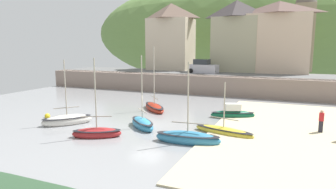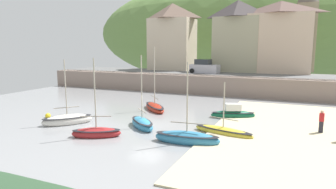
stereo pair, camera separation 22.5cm
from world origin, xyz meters
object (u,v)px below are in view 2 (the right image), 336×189
(waterfront_building_centre, at_px, (237,36))
(church_with_spire, at_px, (307,18))
(sailboat_far_left, at_px, (223,131))
(mooring_buoy, at_px, (48,116))
(parked_car_near_slipway, at_px, (204,67))
(rowboat_small_beached, at_px, (233,114))
(sailboat_blue_trim, at_px, (187,138))
(dinghy_open_wooden, at_px, (155,107))
(waterfront_building_left, at_px, (172,36))
(waterfront_building_right, at_px, (279,37))
(motorboat_with_cabin, at_px, (142,123))
(sailboat_nearest_shore, at_px, (96,132))
(sailboat_white_hull, at_px, (67,120))
(person_near_water, at_px, (321,120))

(waterfront_building_centre, xyz_separation_m, church_with_spire, (9.37, 4.00, 2.52))
(sailboat_far_left, height_order, mooring_buoy, sailboat_far_left)
(sailboat_far_left, xyz_separation_m, parked_car_near_slipway, (-7.48, 20.69, 2.98))
(rowboat_small_beached, xyz_separation_m, sailboat_blue_trim, (-1.39, -8.02, -0.03))
(dinghy_open_wooden, xyz_separation_m, sailboat_blue_trim, (6.23, -8.16, 0.04))
(waterfront_building_left, distance_m, dinghy_open_wooden, 22.12)
(waterfront_building_right, distance_m, motorboat_with_cabin, 28.07)
(waterfront_building_left, relative_size, rowboat_small_beached, 2.70)
(sailboat_nearest_shore, height_order, rowboat_small_beached, sailboat_nearest_shore)
(waterfront_building_centre, bearing_deg, waterfront_building_left, 180.00)
(dinghy_open_wooden, height_order, sailboat_blue_trim, dinghy_open_wooden)
(sailboat_blue_trim, bearing_deg, church_with_spire, 71.84)
(church_with_spire, distance_m, motorboat_with_cabin, 33.56)
(motorboat_with_cabin, bearing_deg, dinghy_open_wooden, 150.09)
(waterfront_building_left, relative_size, waterfront_building_centre, 1.01)
(sailboat_nearest_shore, height_order, sailboat_blue_trim, sailboat_nearest_shore)
(waterfront_building_centre, bearing_deg, mooring_buoy, -113.44)
(sailboat_white_hull, xyz_separation_m, parked_car_near_slipway, (4.63, 22.78, 2.88))
(dinghy_open_wooden, relative_size, mooring_buoy, 13.42)
(waterfront_building_left, relative_size, sailboat_blue_trim, 1.95)
(motorboat_with_cabin, bearing_deg, rowboat_small_beached, 88.72)
(waterfront_building_centre, distance_m, sailboat_blue_trim, 29.03)
(waterfront_building_centre, bearing_deg, dinghy_open_wooden, -101.70)
(waterfront_building_left, xyz_separation_m, waterfront_building_right, (16.35, 0.00, -0.31))
(parked_car_near_slipway, distance_m, person_near_water, 22.70)
(sailboat_far_left, bearing_deg, sailboat_nearest_shore, -138.28)
(person_near_water, bearing_deg, dinghy_open_wooden, 169.89)
(rowboat_small_beached, bearing_deg, mooring_buoy, -177.29)
(sailboat_white_hull, height_order, sailboat_nearest_shore, sailboat_nearest_shore)
(sailboat_nearest_shore, relative_size, dinghy_open_wooden, 0.89)
(sailboat_far_left, bearing_deg, rowboat_small_beached, 108.56)
(dinghy_open_wooden, distance_m, parked_car_near_slipway, 15.62)
(waterfront_building_centre, xyz_separation_m, rowboat_small_beached, (3.51, -19.97, -7.38))
(waterfront_building_centre, xyz_separation_m, mooring_buoy, (-11.38, -26.24, -7.59))
(waterfront_building_left, distance_m, waterfront_building_right, 16.35)
(church_with_spire, relative_size, motorboat_with_cabin, 2.67)
(dinghy_open_wooden, bearing_deg, church_with_spire, 107.96)
(sailboat_far_left, height_order, sailboat_blue_trim, sailboat_blue_trim)
(motorboat_with_cabin, height_order, rowboat_small_beached, motorboat_with_cabin)
(dinghy_open_wooden, xyz_separation_m, parked_car_near_slipway, (0.46, 15.33, 2.93))
(church_with_spire, height_order, dinghy_open_wooden, church_with_spire)
(dinghy_open_wooden, distance_m, mooring_buoy, 9.69)
(waterfront_building_centre, height_order, sailboat_white_hull, waterfront_building_centre)
(motorboat_with_cabin, xyz_separation_m, person_near_water, (12.43, 3.50, 0.67))
(sailboat_nearest_shore, relative_size, motorboat_with_cabin, 0.98)
(sailboat_white_hull, height_order, rowboat_small_beached, sailboat_white_hull)
(sailboat_far_left, height_order, rowboat_small_beached, sailboat_far_left)
(person_near_water, bearing_deg, waterfront_building_left, 132.61)
(motorboat_with_cabin, height_order, person_near_water, motorboat_with_cabin)
(rowboat_small_beached, bearing_deg, sailboat_blue_trim, -119.95)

